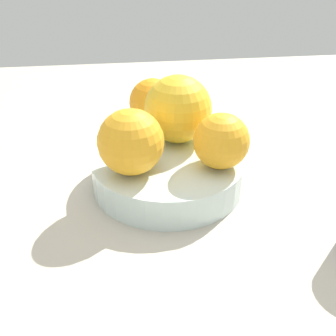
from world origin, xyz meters
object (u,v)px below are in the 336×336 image
at_px(orange_in_bowl_0, 178,109).
at_px(orange_in_bowl_1, 131,142).
at_px(orange_loose_0, 152,102).
at_px(fruit_bowl, 168,171).
at_px(orange_in_bowl_2, 221,141).

bearing_deg(orange_in_bowl_0, orange_in_bowl_1, 48.28).
relative_size(orange_in_bowl_1, orange_loose_0, 0.97).
xyz_separation_m(orange_in_bowl_1, orange_loose_0, (-0.04, -0.21, -0.04)).
bearing_deg(fruit_bowl, orange_in_bowl_0, -112.57).
relative_size(orange_in_bowl_0, orange_in_bowl_1, 1.16).
relative_size(fruit_bowl, orange_in_bowl_0, 2.17).
relative_size(fruit_bowl, orange_in_bowl_1, 2.52).
bearing_deg(orange_in_bowl_1, fruit_bowl, -149.69).
height_order(fruit_bowl, orange_in_bowl_0, orange_in_bowl_0).
xyz_separation_m(fruit_bowl, orange_loose_0, (0.00, -0.18, 0.02)).
height_order(orange_in_bowl_2, orange_loose_0, orange_in_bowl_2).
distance_m(orange_in_bowl_1, orange_loose_0, 0.22).
xyz_separation_m(orange_in_bowl_0, orange_loose_0, (0.02, -0.14, -0.04)).
xyz_separation_m(orange_in_bowl_2, orange_loose_0, (0.06, -0.21, -0.03)).
bearing_deg(orange_in_bowl_0, orange_loose_0, -81.63).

